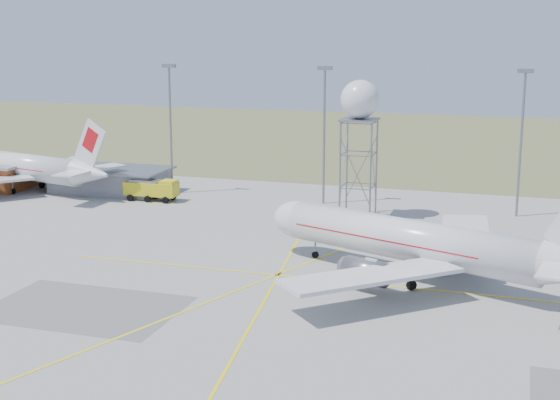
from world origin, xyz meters
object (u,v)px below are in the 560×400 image
(airliner_far, at_px, (20,167))
(fire_truck, at_px, (153,190))
(airliner_main, at_px, (414,242))
(radar_tower, at_px, (359,142))

(airliner_far, relative_size, fire_truck, 4.44)
(fire_truck, bearing_deg, airliner_main, -32.89)
(airliner_main, bearing_deg, radar_tower, -44.62)
(radar_tower, bearing_deg, fire_truck, 177.00)
(airliner_main, height_order, airliner_far, airliner_main)
(radar_tower, distance_m, fire_truck, 33.65)
(airliner_far, relative_size, radar_tower, 1.93)
(airliner_far, xyz_separation_m, radar_tower, (56.55, -2.45, 6.83))
(radar_tower, xyz_separation_m, fire_truck, (-32.34, 1.70, -9.13))
(airliner_far, distance_m, fire_truck, 24.33)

